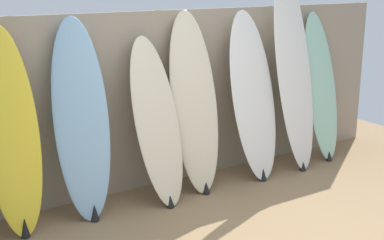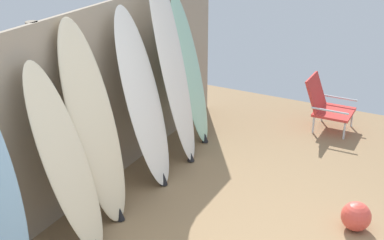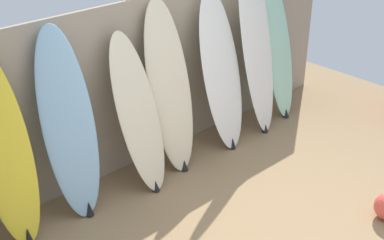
{
  "view_description": "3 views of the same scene",
  "coord_description": "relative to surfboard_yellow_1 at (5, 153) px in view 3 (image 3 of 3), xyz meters",
  "views": [
    {
      "loc": [
        -2.6,
        -2.66,
        2.13
      ],
      "look_at": [
        -0.31,
        0.91,
        0.98
      ],
      "focal_mm": 50.0,
      "sensor_mm": 36.0,
      "label": 1
    },
    {
      "loc": [
        -3.07,
        -0.98,
        2.76
      ],
      "look_at": [
        0.38,
        0.82,
        1.06
      ],
      "focal_mm": 50.0,
      "sensor_mm": 36.0,
      "label": 2
    },
    {
      "loc": [
        -3.02,
        -2.14,
        3.16
      ],
      "look_at": [
        -0.26,
        0.83,
        1.03
      ],
      "focal_mm": 50.0,
      "sensor_mm": 36.0,
      "label": 3
    }
  ],
  "objects": [
    {
      "name": "surfboard_seafoam_7",
      "position": [
        3.59,
        0.01,
        -0.0
      ],
      "size": [
        0.52,
        0.5,
        1.73
      ],
      "color": "#9ED6BC",
      "rests_on": "ground"
    },
    {
      "name": "surfboard_yellow_1",
      "position": [
        0.0,
        0.0,
        0.0
      ],
      "size": [
        0.47,
        0.44,
        1.76
      ],
      "color": "yellow",
      "rests_on": "ground"
    },
    {
      "name": "surfboard_cream_3",
      "position": [
        1.33,
        -0.08,
        -0.08
      ],
      "size": [
        0.52,
        0.58,
        1.59
      ],
      "color": "beige",
      "rests_on": "ground"
    },
    {
      "name": "surfboard_white_5",
      "position": [
        2.52,
        -0.06,
        0.02
      ],
      "size": [
        0.6,
        0.52,
        1.79
      ],
      "color": "white",
      "rests_on": "ground"
    },
    {
      "name": "surfboard_skyblue_2",
      "position": [
        0.61,
        0.0,
        0.03
      ],
      "size": [
        0.55,
        0.53,
        1.8
      ],
      "color": "#8CB7D6",
      "rests_on": "ground"
    },
    {
      "name": "surfboard_cream_4",
      "position": [
        1.8,
        -0.01,
        0.04
      ],
      "size": [
        0.55,
        0.56,
        1.81
      ],
      "color": "beige",
      "rests_on": "ground"
    },
    {
      "name": "fence_back",
      "position": [
        1.57,
        0.31,
        0.04
      ],
      "size": [
        6.08,
        0.11,
        1.8
      ],
      "color": "gray",
      "rests_on": "ground"
    },
    {
      "name": "surfboard_white_6",
      "position": [
        3.09,
        -0.05,
        0.25
      ],
      "size": [
        0.61,
        0.58,
        2.23
      ],
      "color": "white",
      "rests_on": "ground"
    }
  ]
}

